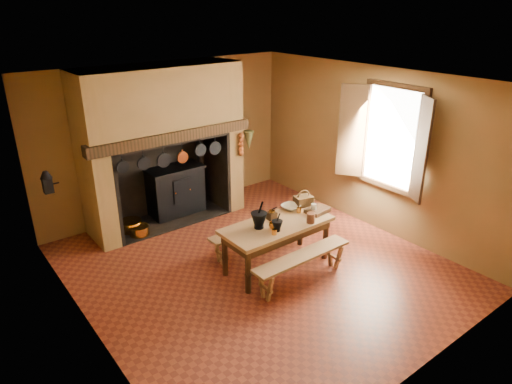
% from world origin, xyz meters
% --- Properties ---
extents(floor, '(5.50, 5.50, 0.00)m').
position_xyz_m(floor, '(0.00, 0.00, 0.00)').
color(floor, maroon).
rests_on(floor, ground).
extents(ceiling, '(5.50, 5.50, 0.00)m').
position_xyz_m(ceiling, '(0.00, 0.00, 2.80)').
color(ceiling, silver).
rests_on(ceiling, back_wall).
extents(back_wall, '(5.00, 0.02, 2.80)m').
position_xyz_m(back_wall, '(0.00, 2.75, 1.40)').
color(back_wall, olive).
rests_on(back_wall, floor).
extents(wall_left, '(0.02, 5.50, 2.80)m').
position_xyz_m(wall_left, '(-2.50, 0.00, 1.40)').
color(wall_left, olive).
rests_on(wall_left, floor).
extents(wall_right, '(0.02, 5.50, 2.80)m').
position_xyz_m(wall_right, '(2.50, 0.00, 1.40)').
color(wall_right, olive).
rests_on(wall_right, floor).
extents(wall_front, '(5.00, 0.02, 2.80)m').
position_xyz_m(wall_front, '(0.00, -2.75, 1.40)').
color(wall_front, olive).
rests_on(wall_front, floor).
extents(chimney_breast, '(2.95, 0.96, 2.80)m').
position_xyz_m(chimney_breast, '(-0.30, 2.31, 1.81)').
color(chimney_breast, olive).
rests_on(chimney_breast, floor).
extents(iron_range, '(1.12, 0.55, 1.60)m').
position_xyz_m(iron_range, '(-0.04, 2.45, 0.48)').
color(iron_range, black).
rests_on(iron_range, floor).
extents(hearth_pans, '(0.51, 0.62, 0.20)m').
position_xyz_m(hearth_pans, '(-1.05, 2.22, 0.09)').
color(hearth_pans, gold).
rests_on(hearth_pans, floor).
extents(hanging_pans, '(1.92, 0.29, 0.27)m').
position_xyz_m(hanging_pans, '(-0.34, 1.81, 1.36)').
color(hanging_pans, black).
rests_on(hanging_pans, chimney_breast).
extents(onion_string, '(0.12, 0.10, 0.46)m').
position_xyz_m(onion_string, '(1.00, 1.79, 1.33)').
color(onion_string, '#99481C').
rests_on(onion_string, chimney_breast).
extents(herb_bunch, '(0.20, 0.20, 0.35)m').
position_xyz_m(herb_bunch, '(1.18, 1.79, 1.38)').
color(herb_bunch, '#505628').
rests_on(herb_bunch, chimney_breast).
extents(window, '(0.39, 1.75, 1.76)m').
position_xyz_m(window, '(2.35, -0.40, 1.70)').
color(window, white).
rests_on(window, wall_right).
extents(wall_coffee_mill, '(0.23, 0.16, 0.31)m').
position_xyz_m(wall_coffee_mill, '(-2.42, 1.55, 1.52)').
color(wall_coffee_mill, black).
rests_on(wall_coffee_mill, wall_left).
extents(work_table, '(1.69, 0.75, 0.73)m').
position_xyz_m(work_table, '(0.23, -0.16, 0.62)').
color(work_table, '#AB884E').
rests_on(work_table, floor).
extents(bench_front, '(1.63, 0.29, 0.46)m').
position_xyz_m(bench_front, '(0.23, -0.72, 0.34)').
color(bench_front, '#AB884E').
rests_on(bench_front, floor).
extents(bench_back, '(1.55, 0.27, 0.44)m').
position_xyz_m(bench_back, '(0.23, 0.43, 0.33)').
color(bench_back, '#AB884E').
rests_on(bench_back, floor).
extents(mortar_large, '(0.24, 0.24, 0.41)m').
position_xyz_m(mortar_large, '(-0.07, -0.11, 0.87)').
color(mortar_large, black).
rests_on(mortar_large, work_table).
extents(mortar_small, '(0.16, 0.16, 0.27)m').
position_xyz_m(mortar_small, '(0.08, -0.34, 0.82)').
color(mortar_small, black).
rests_on(mortar_small, work_table).
extents(coffee_grinder, '(0.17, 0.13, 0.19)m').
position_xyz_m(coffee_grinder, '(0.25, -0.02, 0.80)').
color(coffee_grinder, '#392612').
rests_on(coffee_grinder, work_table).
extents(brass_mug_a, '(0.09, 0.09, 0.08)m').
position_xyz_m(brass_mug_a, '(-0.02, -0.40, 0.77)').
color(brass_mug_a, gold).
rests_on(brass_mug_a, work_table).
extents(brass_mug_b, '(0.08, 0.08, 0.08)m').
position_xyz_m(brass_mug_b, '(0.74, -0.08, 0.77)').
color(brass_mug_b, gold).
rests_on(brass_mug_b, work_table).
extents(mixing_bowl, '(0.32, 0.32, 0.07)m').
position_xyz_m(mixing_bowl, '(0.72, 0.09, 0.77)').
color(mixing_bowl, beige).
rests_on(mixing_bowl, work_table).
extents(stoneware_crock, '(0.16, 0.16, 0.16)m').
position_xyz_m(stoneware_crock, '(0.63, -0.45, 0.81)').
color(stoneware_crock, '#4F2D1D').
rests_on(stoneware_crock, work_table).
extents(glass_jar, '(0.09, 0.09, 0.15)m').
position_xyz_m(glass_jar, '(0.91, -0.23, 0.81)').
color(glass_jar, beige).
rests_on(glass_jar, work_table).
extents(wicker_basket, '(0.32, 0.26, 0.27)m').
position_xyz_m(wicker_basket, '(0.98, 0.08, 0.82)').
color(wicker_basket, '#543919').
rests_on(wicker_basket, work_table).
extents(wooden_tray, '(0.39, 0.30, 0.06)m').
position_xyz_m(wooden_tray, '(0.98, -0.25, 0.76)').
color(wooden_tray, '#392612').
rests_on(wooden_tray, work_table).
extents(brass_cup, '(0.16, 0.16, 0.10)m').
position_xyz_m(brass_cup, '(0.08, -0.26, 0.78)').
color(brass_cup, gold).
rests_on(brass_cup, work_table).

